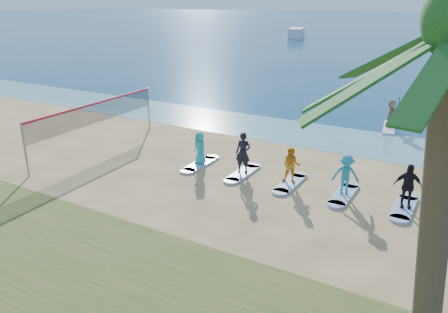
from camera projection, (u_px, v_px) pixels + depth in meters
The scene contains 16 objects.
ground at pixel (206, 198), 17.42m from camera, with size 600.00×600.00×0.00m, color tan.
shallow_water at pixel (301, 133), 25.94m from camera, with size 600.00×600.00×0.00m, color teal.
volleyball_net at pixel (96, 113), 22.72m from camera, with size 0.57×9.08×2.50m.
paddleboard at pixel (389, 128), 26.87m from camera, with size 0.70×3.00×0.12m, color silver.
paddleboarder at pixel (391, 113), 26.57m from camera, with size 1.56×0.50×1.69m, color tan.
boat_offshore_a at pixel (296, 38), 91.14m from camera, with size 2.68×6.98×1.99m, color silver.
surfboard_0 at pixel (200, 164), 20.94m from camera, with size 0.70×2.20×0.09m, color #8CA9D8.
student_0 at pixel (200, 148), 20.67m from camera, with size 0.76×0.49×1.55m, color teal.
surfboard_1 at pixel (243, 173), 19.84m from camera, with size 0.70×2.20×0.09m, color #8CA9D8.
student_1 at pixel (243, 153), 19.51m from camera, with size 0.68×0.45×1.87m, color black.
surfboard_2 at pixel (290, 183), 18.74m from camera, with size 0.70×2.20×0.09m, color #8CA9D8.
student_2 at pixel (291, 166), 18.46m from camera, with size 0.75×0.59×1.55m, color orange.
surfboard_3 at pixel (344, 195), 17.64m from camera, with size 0.70×2.20×0.09m, color #8CA9D8.
student_3 at pixel (346, 175), 17.34m from camera, with size 1.07×0.61×1.66m, color teal.
surfboard_4 at pixel (404, 208), 16.54m from camera, with size 0.70×2.20×0.09m, color #8CA9D8.
student_4 at pixel (408, 186), 16.23m from camera, with size 1.01×0.42×1.72m, color black.
Camera 1 is at (8.63, -13.29, 7.46)m, focal length 35.00 mm.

